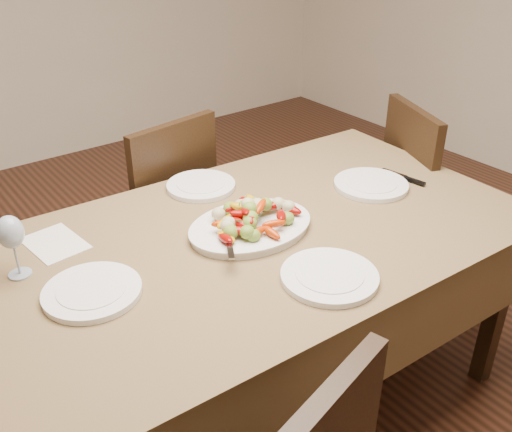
{
  "coord_description": "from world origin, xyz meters",
  "views": [
    {
      "loc": [
        -1.17,
        -1.08,
        1.71
      ],
      "look_at": [
        -0.21,
        0.19,
        0.82
      ],
      "focal_mm": 40.0,
      "sensor_mm": 36.0,
      "label": 1
    }
  ],
  "objects_px": {
    "dining_table": "(256,323)",
    "chair_far": "(152,214)",
    "chair_right": "(440,204)",
    "plate_near": "(329,277)",
    "wine_glass": "(13,245)",
    "serving_platter": "(251,228)",
    "plate_left": "(92,292)",
    "plate_right": "(371,185)",
    "plate_far": "(201,186)"
  },
  "relations": [
    {
      "from": "dining_table",
      "to": "chair_far",
      "type": "bearing_deg",
      "value": 88.94
    },
    {
      "from": "chair_right",
      "to": "plate_right",
      "type": "height_order",
      "value": "chair_right"
    },
    {
      "from": "dining_table",
      "to": "chair_right",
      "type": "relative_size",
      "value": 1.94
    },
    {
      "from": "chair_right",
      "to": "plate_right",
      "type": "relative_size",
      "value": 3.43
    },
    {
      "from": "plate_right",
      "to": "plate_near",
      "type": "distance_m",
      "value": 0.63
    },
    {
      "from": "serving_platter",
      "to": "plate_far",
      "type": "relative_size",
      "value": 1.61
    },
    {
      "from": "dining_table",
      "to": "chair_far",
      "type": "distance_m",
      "value": 0.79
    },
    {
      "from": "plate_far",
      "to": "plate_left",
      "type": "bearing_deg",
      "value": -147.66
    },
    {
      "from": "serving_platter",
      "to": "wine_glass",
      "type": "height_order",
      "value": "wine_glass"
    },
    {
      "from": "plate_right",
      "to": "plate_far",
      "type": "distance_m",
      "value": 0.64
    },
    {
      "from": "dining_table",
      "to": "wine_glass",
      "type": "distance_m",
      "value": 0.87
    },
    {
      "from": "plate_left",
      "to": "plate_far",
      "type": "height_order",
      "value": "same"
    },
    {
      "from": "dining_table",
      "to": "wine_glass",
      "type": "relative_size",
      "value": 8.98
    },
    {
      "from": "chair_right",
      "to": "plate_right",
      "type": "bearing_deg",
      "value": 118.76
    },
    {
      "from": "plate_left",
      "to": "wine_glass",
      "type": "height_order",
      "value": "wine_glass"
    },
    {
      "from": "plate_left",
      "to": "serving_platter",
      "type": "bearing_deg",
      "value": 0.79
    },
    {
      "from": "serving_platter",
      "to": "wine_glass",
      "type": "relative_size",
      "value": 2.02
    },
    {
      "from": "dining_table",
      "to": "plate_right",
      "type": "xyz_separation_m",
      "value": [
        0.55,
        0.0,
        0.39
      ]
    },
    {
      "from": "chair_far",
      "to": "plate_right",
      "type": "height_order",
      "value": "chair_far"
    },
    {
      "from": "wine_glass",
      "to": "plate_left",
      "type": "bearing_deg",
      "value": -59.23
    },
    {
      "from": "dining_table",
      "to": "wine_glass",
      "type": "height_order",
      "value": "wine_glass"
    },
    {
      "from": "plate_near",
      "to": "chair_right",
      "type": "bearing_deg",
      "value": 19.72
    },
    {
      "from": "dining_table",
      "to": "plate_left",
      "type": "bearing_deg",
      "value": 179.01
    },
    {
      "from": "plate_near",
      "to": "wine_glass",
      "type": "distance_m",
      "value": 0.9
    },
    {
      "from": "chair_far",
      "to": "plate_near",
      "type": "relative_size",
      "value": 3.39
    },
    {
      "from": "plate_left",
      "to": "plate_near",
      "type": "xyz_separation_m",
      "value": [
        0.57,
        -0.34,
        0.0
      ]
    },
    {
      "from": "plate_left",
      "to": "plate_right",
      "type": "relative_size",
      "value": 0.98
    },
    {
      "from": "chair_right",
      "to": "chair_far",
      "type": "bearing_deg",
      "value": 79.49
    },
    {
      "from": "dining_table",
      "to": "chair_far",
      "type": "height_order",
      "value": "chair_far"
    },
    {
      "from": "plate_right",
      "to": "wine_glass",
      "type": "height_order",
      "value": "wine_glass"
    },
    {
      "from": "plate_near",
      "to": "plate_left",
      "type": "bearing_deg",
      "value": 148.87
    },
    {
      "from": "serving_platter",
      "to": "plate_right",
      "type": "xyz_separation_m",
      "value": [
        0.56,
        -0.01,
        -0.0
      ]
    },
    {
      "from": "chair_far",
      "to": "chair_right",
      "type": "distance_m",
      "value": 1.32
    },
    {
      "from": "dining_table",
      "to": "plate_far",
      "type": "distance_m",
      "value": 0.55
    },
    {
      "from": "plate_near",
      "to": "wine_glass",
      "type": "bearing_deg",
      "value": 141.27
    },
    {
      "from": "plate_left",
      "to": "plate_right",
      "type": "height_order",
      "value": "same"
    },
    {
      "from": "plate_left",
      "to": "plate_far",
      "type": "bearing_deg",
      "value": 32.34
    },
    {
      "from": "dining_table",
      "to": "plate_near",
      "type": "distance_m",
      "value": 0.51
    },
    {
      "from": "dining_table",
      "to": "plate_far",
      "type": "bearing_deg",
      "value": 84.93
    },
    {
      "from": "dining_table",
      "to": "plate_near",
      "type": "height_order",
      "value": "plate_near"
    },
    {
      "from": "plate_left",
      "to": "plate_near",
      "type": "bearing_deg",
      "value": -31.13
    },
    {
      "from": "plate_left",
      "to": "plate_right",
      "type": "bearing_deg",
      "value": -0.31
    },
    {
      "from": "wine_glass",
      "to": "dining_table",
      "type": "bearing_deg",
      "value": -18.12
    },
    {
      "from": "chair_far",
      "to": "plate_left",
      "type": "bearing_deg",
      "value": 44.24
    },
    {
      "from": "plate_far",
      "to": "serving_platter",
      "type": "bearing_deg",
      "value": -96.74
    },
    {
      "from": "chair_far",
      "to": "wine_glass",
      "type": "bearing_deg",
      "value": 29.37
    },
    {
      "from": "plate_far",
      "to": "dining_table",
      "type": "bearing_deg",
      "value": -95.07
    },
    {
      "from": "chair_right",
      "to": "plate_near",
      "type": "relative_size",
      "value": 3.39
    },
    {
      "from": "dining_table",
      "to": "plate_right",
      "type": "height_order",
      "value": "plate_right"
    },
    {
      "from": "dining_table",
      "to": "chair_far",
      "type": "xyz_separation_m",
      "value": [
        0.01,
        0.79,
        0.1
      ]
    }
  ]
}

